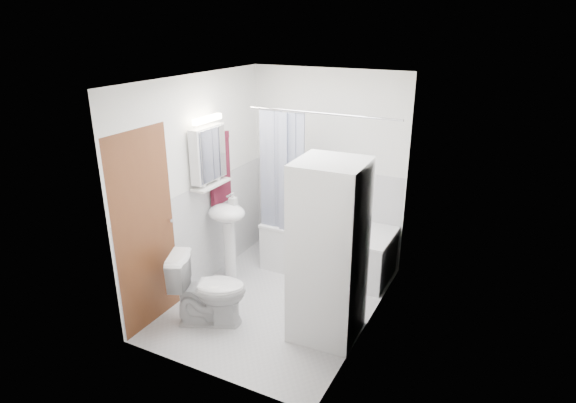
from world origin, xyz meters
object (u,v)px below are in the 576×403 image
at_px(sink, 228,225).
at_px(toilet, 209,290).
at_px(washer_dryer, 328,252).
at_px(bathtub, 328,246).

bearing_deg(sink, toilet, -69.81).
bearing_deg(washer_dryer, bathtub, 109.35).
distance_m(sink, toilet, 0.94).
bearing_deg(sink, bathtub, 37.45).
bearing_deg(toilet, washer_dryer, -95.30).
xyz_separation_m(bathtub, toilet, (-0.65, -1.56, 0.05)).
bearing_deg(bathtub, sink, -142.55).
xyz_separation_m(bathtub, washer_dryer, (0.47, -1.18, 0.56)).
height_order(sink, toilet, sink).
bearing_deg(toilet, sink, -3.54).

